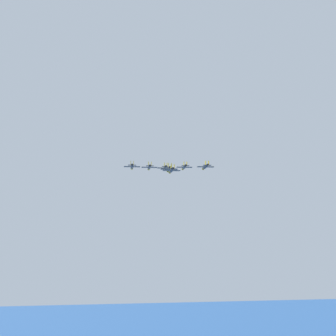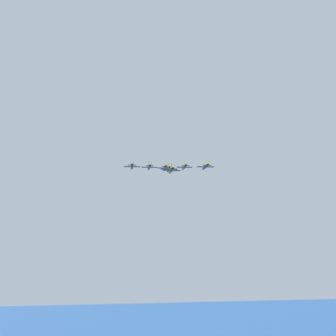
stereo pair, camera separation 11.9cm
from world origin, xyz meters
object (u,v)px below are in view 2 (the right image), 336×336
object	(u,v)px
jet_slot_rear	(169,169)
jet_trailing	(171,170)
jet_right_outer	(205,167)
jet_left_outer	(132,167)
jet_lead	(165,168)
jet_left_wingman	(149,167)
jet_right_wingman	(184,167)

from	to	relation	value
jet_slot_rear	jet_trailing	bearing A→B (deg)	-179.40
jet_right_outer	jet_slot_rear	xyz separation A→B (m)	(-0.87, -21.30, -1.77)
jet_left_outer	jet_trailing	xyz separation A→B (m)	(13.40, 20.79, -3.83)
jet_lead	jet_slot_rear	distance (m)	25.54
jet_left_wingman	jet_slot_rear	world-z (taller)	jet_left_wingman
jet_lead	jet_trailing	bearing A→B (deg)	-179.88
jet_lead	jet_left_outer	world-z (taller)	jet_lead
jet_slot_rear	jet_trailing	size ratio (longest dim) A/B	1.01
jet_lead	jet_slot_rear	bearing A→B (deg)	-179.88
jet_left_outer	jet_slot_rear	distance (m)	21.35
jet_left_wingman	jet_left_outer	distance (m)	16.56
jet_lead	jet_left_wingman	bearing A→B (deg)	139.76
jet_left_outer	jet_right_outer	bearing A→B (deg)	-89.61
jet_right_wingman	jet_trailing	bearing A→B (deg)	157.15
jet_left_outer	jet_trailing	world-z (taller)	jet_left_outer
jet_right_wingman	jet_slot_rear	xyz separation A→B (m)	(12.10, -11.16, -3.40)
jet_lead	jet_left_outer	bearing A→B (deg)	139.76
jet_left_wingman	jet_slot_rear	bearing A→B (deg)	-139.94
jet_lead	jet_right_wingman	world-z (taller)	jet_lead
jet_left_wingman	jet_right_wingman	distance (m)	21.33
jet_lead	jet_slot_rear	xyz separation A→B (m)	(25.06, -1.02, -4.78)
jet_lead	jet_right_wingman	size ratio (longest dim) A/B	1.01
jet_left_wingman	jet_trailing	world-z (taller)	jet_left_wingman
jet_right_outer	jet_slot_rear	size ratio (longest dim) A/B	1.01
jet_right_wingman	jet_slot_rear	bearing A→B (deg)	139.81
jet_lead	jet_left_outer	xyz separation A→B (m)	(24.20, -22.33, -3.65)
jet_right_outer	jet_slot_rear	distance (m)	21.39
jet_left_wingman	jet_right_wingman	xyz separation A→B (m)	(0.87, 21.30, 0.43)
jet_trailing	jet_left_outer	bearing A→B (deg)	58.74
jet_lead	jet_trailing	xyz separation A→B (m)	(37.60, -1.53, -7.48)
jet_right_wingman	jet_slot_rear	size ratio (longest dim) A/B	0.98
jet_left_wingman	jet_left_outer	size ratio (longest dim) A/B	1.02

